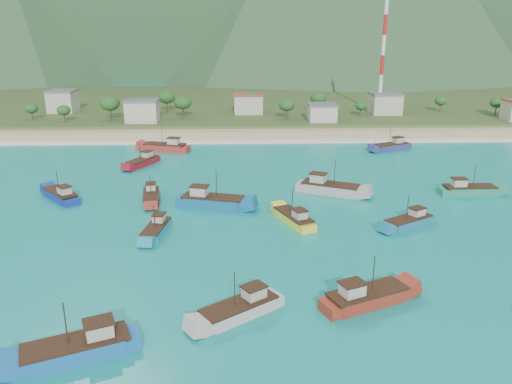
{
  "coord_description": "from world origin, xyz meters",
  "views": [
    {
      "loc": [
        -4.58,
        -61.73,
        29.23
      ],
      "look_at": [
        -2.08,
        18.0,
        3.0
      ],
      "focal_mm": 35.0,
      "sensor_mm": 36.0,
      "label": 1
    }
  ],
  "objects_px": {
    "boat_7": "(166,148)",
    "boat_13": "(409,222)",
    "boat_26": "(156,230)",
    "boat_23": "(61,196)",
    "radio_tower": "(383,55)",
    "boat_2": "(212,202)",
    "boat_16": "(151,197)",
    "boat_14": "(143,162)",
    "boat_19": "(366,299)",
    "boat_5": "(329,189)",
    "boat_6": "(241,310)",
    "boat_3": "(468,191)",
    "boat_4": "(392,147)",
    "boat_11": "(294,219)",
    "boat_18": "(79,350)"
  },
  "relations": [
    {
      "from": "boat_7",
      "to": "boat_13",
      "type": "relative_size",
      "value": 1.32
    },
    {
      "from": "boat_26",
      "to": "boat_23",
      "type": "bearing_deg",
      "value": -31.45
    },
    {
      "from": "radio_tower",
      "to": "boat_13",
      "type": "bearing_deg",
      "value": -102.27
    },
    {
      "from": "boat_2",
      "to": "boat_16",
      "type": "bearing_deg",
      "value": -94.16
    },
    {
      "from": "boat_7",
      "to": "boat_26",
      "type": "height_order",
      "value": "boat_7"
    },
    {
      "from": "boat_14",
      "to": "boat_19",
      "type": "height_order",
      "value": "boat_19"
    },
    {
      "from": "boat_14",
      "to": "boat_23",
      "type": "bearing_deg",
      "value": 91.89
    },
    {
      "from": "boat_5",
      "to": "boat_13",
      "type": "xyz_separation_m",
      "value": [
        9.68,
        -16.48,
        -0.3
      ]
    },
    {
      "from": "boat_5",
      "to": "boat_26",
      "type": "height_order",
      "value": "boat_5"
    },
    {
      "from": "boat_23",
      "to": "boat_19",
      "type": "bearing_deg",
      "value": -80.85
    },
    {
      "from": "boat_2",
      "to": "boat_6",
      "type": "relative_size",
      "value": 1.29
    },
    {
      "from": "boat_3",
      "to": "boat_5",
      "type": "height_order",
      "value": "boat_5"
    },
    {
      "from": "boat_16",
      "to": "boat_19",
      "type": "height_order",
      "value": "boat_19"
    },
    {
      "from": "boat_7",
      "to": "boat_26",
      "type": "xyz_separation_m",
      "value": [
        5.95,
        -52.97,
        -0.33
      ]
    },
    {
      "from": "boat_6",
      "to": "boat_14",
      "type": "distance_m",
      "value": 66.13
    },
    {
      "from": "boat_26",
      "to": "boat_13",
      "type": "bearing_deg",
      "value": -169.32
    },
    {
      "from": "radio_tower",
      "to": "boat_23",
      "type": "bearing_deg",
      "value": -133.46
    },
    {
      "from": "boat_3",
      "to": "boat_26",
      "type": "height_order",
      "value": "boat_3"
    },
    {
      "from": "boat_5",
      "to": "boat_13",
      "type": "height_order",
      "value": "boat_5"
    },
    {
      "from": "boat_4",
      "to": "boat_6",
      "type": "distance_m",
      "value": 84.55
    },
    {
      "from": "radio_tower",
      "to": "boat_4",
      "type": "height_order",
      "value": "radio_tower"
    },
    {
      "from": "boat_6",
      "to": "boat_16",
      "type": "xyz_separation_m",
      "value": [
        -15.9,
        38.17,
        -0.07
      ]
    },
    {
      "from": "boat_5",
      "to": "boat_7",
      "type": "height_order",
      "value": "boat_5"
    },
    {
      "from": "boat_19",
      "to": "boat_7",
      "type": "bearing_deg",
      "value": -179.81
    },
    {
      "from": "boat_2",
      "to": "boat_19",
      "type": "xyz_separation_m",
      "value": [
        18.77,
        -32.54,
        -0.15
      ]
    },
    {
      "from": "boat_3",
      "to": "boat_6",
      "type": "xyz_separation_m",
      "value": [
        -42.06,
        -39.53,
        -0.08
      ]
    },
    {
      "from": "boat_7",
      "to": "boat_23",
      "type": "distance_m",
      "value": 39.26
    },
    {
      "from": "radio_tower",
      "to": "boat_11",
      "type": "height_order",
      "value": "radio_tower"
    },
    {
      "from": "boat_14",
      "to": "boat_18",
      "type": "relative_size",
      "value": 0.88
    },
    {
      "from": "radio_tower",
      "to": "boat_7",
      "type": "relative_size",
      "value": 3.18
    },
    {
      "from": "boat_5",
      "to": "boat_7",
      "type": "bearing_deg",
      "value": -109.39
    },
    {
      "from": "boat_16",
      "to": "boat_23",
      "type": "xyz_separation_m",
      "value": [
        -16.22,
        0.82,
        0.08
      ]
    },
    {
      "from": "boat_14",
      "to": "radio_tower",
      "type": "bearing_deg",
      "value": -113.24
    },
    {
      "from": "boat_13",
      "to": "boat_26",
      "type": "height_order",
      "value": "boat_13"
    },
    {
      "from": "boat_3",
      "to": "boat_13",
      "type": "relative_size",
      "value": 1.14
    },
    {
      "from": "boat_4",
      "to": "boat_19",
      "type": "bearing_deg",
      "value": 136.82
    },
    {
      "from": "boat_16",
      "to": "radio_tower",
      "type": "bearing_deg",
      "value": -135.84
    },
    {
      "from": "boat_3",
      "to": "boat_16",
      "type": "distance_m",
      "value": 57.98
    },
    {
      "from": "boat_11",
      "to": "boat_14",
      "type": "xyz_separation_m",
      "value": [
        -30.28,
        36.05,
        0.02
      ]
    },
    {
      "from": "boat_11",
      "to": "boat_23",
      "type": "distance_m",
      "value": 42.48
    },
    {
      "from": "boat_19",
      "to": "boat_26",
      "type": "xyz_separation_m",
      "value": [
        -26.43,
        21.06,
        -0.21
      ]
    },
    {
      "from": "boat_19",
      "to": "boat_4",
      "type": "bearing_deg",
      "value": 138.2
    },
    {
      "from": "boat_18",
      "to": "boat_23",
      "type": "distance_m",
      "value": 48.66
    },
    {
      "from": "boat_5",
      "to": "boat_16",
      "type": "distance_m",
      "value": 32.54
    },
    {
      "from": "boat_4",
      "to": "boat_16",
      "type": "height_order",
      "value": "boat_4"
    },
    {
      "from": "boat_5",
      "to": "boat_11",
      "type": "height_order",
      "value": "boat_5"
    },
    {
      "from": "boat_19",
      "to": "boat_2",
      "type": "bearing_deg",
      "value": -173.45
    },
    {
      "from": "boat_4",
      "to": "boat_5",
      "type": "xyz_separation_m",
      "value": [
        -21.78,
        -34.3,
        0.16
      ]
    },
    {
      "from": "boat_26",
      "to": "boat_11",
      "type": "bearing_deg",
      "value": -162.42
    },
    {
      "from": "boat_4",
      "to": "boat_14",
      "type": "bearing_deg",
      "value": 77.35
    }
  ]
}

